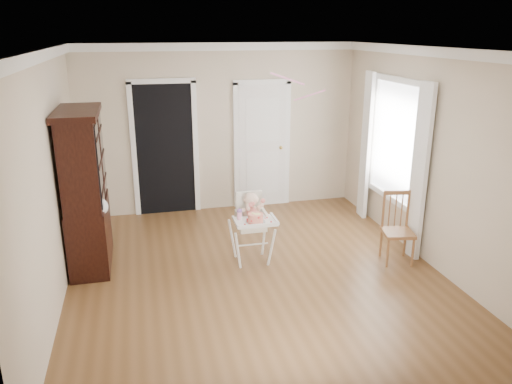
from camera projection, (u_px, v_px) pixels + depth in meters
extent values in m
plane|color=brown|center=(256.00, 273.00, 6.21)|extent=(5.00, 5.00, 0.00)
plane|color=white|center=(256.00, 48.00, 5.37)|extent=(5.00, 5.00, 0.00)
plane|color=beige|center=(220.00, 129.00, 8.10)|extent=(4.50, 0.00, 4.50)
plane|color=beige|center=(50.00, 182.00, 5.30)|extent=(0.00, 5.00, 5.00)
plane|color=beige|center=(429.00, 158.00, 6.29)|extent=(0.00, 5.00, 5.00)
cube|color=black|center=(165.00, 150.00, 7.98)|extent=(0.90, 0.03, 2.10)
cube|color=white|center=(134.00, 152.00, 7.87)|extent=(0.08, 0.05, 2.18)
cube|color=white|center=(196.00, 149.00, 8.09)|extent=(0.08, 0.05, 2.18)
cube|color=white|center=(161.00, 81.00, 7.64)|extent=(1.06, 0.05, 0.08)
cube|color=white|center=(262.00, 147.00, 8.34)|extent=(0.80, 0.05, 2.05)
cube|color=white|center=(236.00, 148.00, 8.24)|extent=(0.08, 0.05, 2.13)
cube|color=white|center=(287.00, 145.00, 8.44)|extent=(0.08, 0.05, 2.13)
sphere|color=gold|center=(281.00, 148.00, 8.38)|extent=(0.06, 0.06, 0.06)
cube|color=white|center=(397.00, 141.00, 7.01)|extent=(0.02, 1.20, 1.60)
cube|color=white|center=(401.00, 80.00, 6.74)|extent=(0.06, 1.36, 0.08)
cube|color=white|center=(419.00, 173.00, 6.35)|extent=(0.08, 0.28, 2.30)
cube|color=white|center=(366.00, 147.00, 7.79)|extent=(0.08, 0.28, 2.30)
cylinder|color=white|center=(238.00, 251.00, 6.24)|extent=(0.11, 0.11, 0.54)
cylinder|color=white|center=(271.00, 248.00, 6.34)|extent=(0.11, 0.11, 0.54)
cylinder|color=white|center=(232.00, 239.00, 6.61)|extent=(0.11, 0.11, 0.54)
cylinder|color=white|center=(264.00, 236.00, 6.70)|extent=(0.11, 0.11, 0.54)
cylinder|color=white|center=(252.00, 245.00, 6.43)|extent=(0.42, 0.03, 0.02)
cube|color=white|center=(251.00, 226.00, 6.40)|extent=(0.35, 0.33, 0.07)
cube|color=white|center=(238.00, 219.00, 6.33)|extent=(0.04, 0.31, 0.16)
cube|color=white|center=(264.00, 217.00, 6.40)|extent=(0.04, 0.31, 0.16)
cube|color=white|center=(249.00, 206.00, 6.47)|extent=(0.34, 0.06, 0.40)
cube|color=white|center=(255.00, 222.00, 6.15)|extent=(0.51, 0.37, 0.03)
cube|color=white|center=(258.00, 226.00, 5.98)|extent=(0.51, 0.03, 0.04)
ellipsoid|color=beige|center=(251.00, 215.00, 6.38)|extent=(0.21, 0.17, 0.26)
sphere|color=beige|center=(251.00, 199.00, 6.31)|extent=(0.18, 0.18, 0.18)
sphere|color=red|center=(252.00, 212.00, 6.31)|extent=(0.13, 0.13, 0.13)
sphere|color=red|center=(250.00, 205.00, 6.25)|extent=(0.07, 0.07, 0.07)
sphere|color=red|center=(263.00, 201.00, 6.28)|extent=(0.06, 0.06, 0.06)
cylinder|color=silver|center=(256.00, 222.00, 6.11)|extent=(0.24, 0.24, 0.01)
cylinder|color=#D62542|center=(256.00, 218.00, 6.09)|extent=(0.19, 0.19, 0.10)
cylinder|color=#F2E08C|center=(257.00, 215.00, 6.06)|extent=(0.08, 0.08, 0.02)
cylinder|color=pink|center=(239.00, 215.00, 6.18)|extent=(0.06, 0.06, 0.10)
cylinder|color=#865A9E|center=(239.00, 211.00, 6.16)|extent=(0.07, 0.07, 0.03)
cone|color=#865A9E|center=(239.00, 208.00, 6.15)|extent=(0.02, 0.02, 0.04)
cube|color=black|center=(90.00, 234.00, 6.36)|extent=(0.46, 1.11, 0.83)
cube|color=black|center=(82.00, 160.00, 6.05)|extent=(0.43, 1.11, 1.11)
cube|color=black|center=(100.00, 164.00, 5.84)|extent=(0.02, 0.48, 0.97)
cube|color=black|center=(102.00, 153.00, 6.36)|extent=(0.02, 0.48, 0.97)
cube|color=black|center=(77.00, 113.00, 5.87)|extent=(0.50, 1.19, 0.07)
ellipsoid|color=white|center=(100.00, 207.00, 5.95)|extent=(0.19, 0.15, 0.20)
cube|color=brown|center=(398.00, 233.00, 6.42)|extent=(0.44, 0.44, 0.04)
cylinder|color=brown|center=(388.00, 253.00, 6.32)|extent=(0.03, 0.03, 0.40)
cylinder|color=brown|center=(413.00, 252.00, 6.33)|extent=(0.03, 0.03, 0.40)
cylinder|color=brown|center=(381.00, 242.00, 6.63)|extent=(0.03, 0.03, 0.40)
cylinder|color=brown|center=(405.00, 242.00, 6.64)|extent=(0.03, 0.03, 0.40)
cylinder|color=brown|center=(383.00, 210.00, 6.49)|extent=(0.03, 0.03, 0.52)
cylinder|color=brown|center=(408.00, 209.00, 6.50)|extent=(0.03, 0.03, 0.52)
cube|color=brown|center=(397.00, 193.00, 6.43)|extent=(0.34, 0.10, 0.05)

